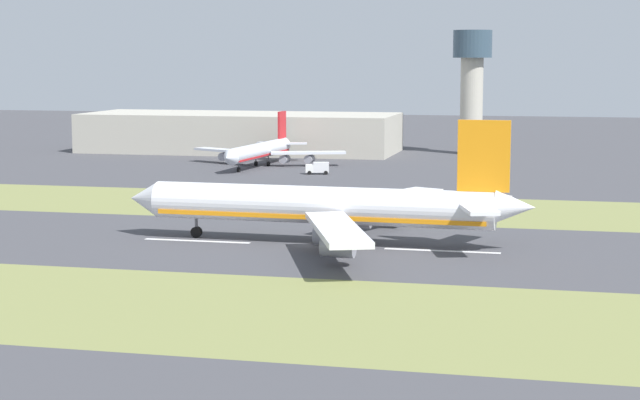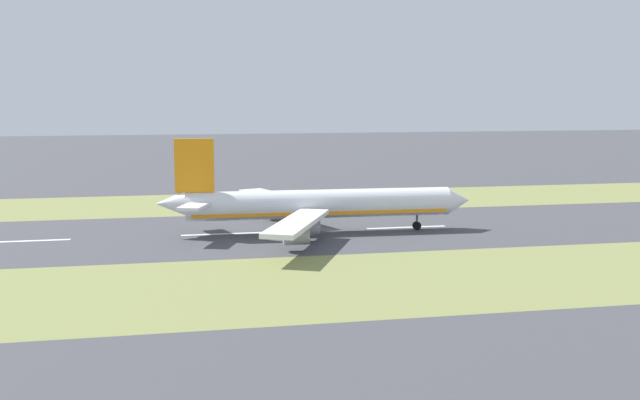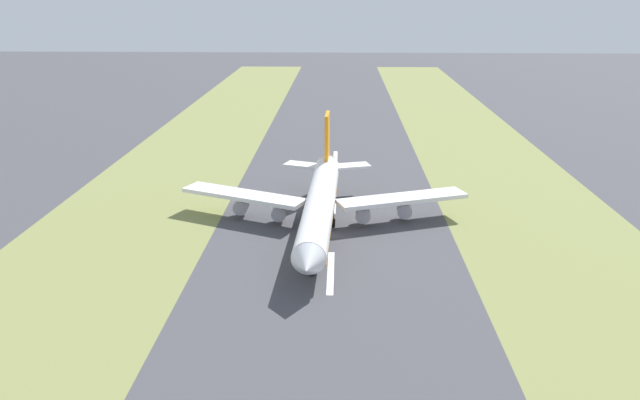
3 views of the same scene
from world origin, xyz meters
The scene contains 7 objects.
ground_plane centered at (0.00, 0.00, 0.00)m, with size 800.00×800.00×0.00m, color #424247.
grass_median_west centered at (-45.00, 0.00, 0.00)m, with size 40.00×600.00×0.01m, color olive.
grass_median_east centered at (45.00, 0.00, 0.00)m, with size 40.00×600.00×0.01m, color olive.
centreline_dash_near centered at (0.00, -62.18, 0.01)m, with size 1.20×18.00×0.01m, color silver.
centreline_dash_mid centered at (0.00, -22.18, 0.01)m, with size 1.20×18.00×0.01m, color silver.
centreline_dash_far centered at (0.00, 17.82, 0.01)m, with size 1.20×18.00×0.01m, color silver.
airplane_main_jet centered at (2.54, -4.08, 6.02)m, with size 64.10×67.15×20.20m.
Camera 3 is at (-1.54, 120.21, 48.30)m, focal length 35.00 mm.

